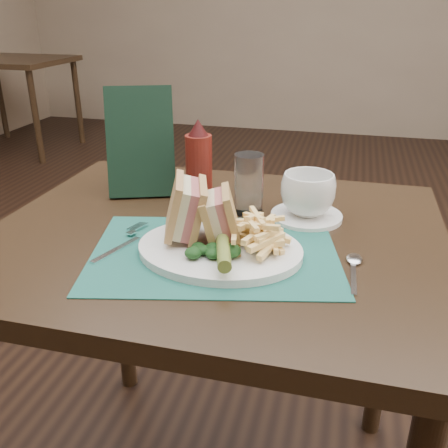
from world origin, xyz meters
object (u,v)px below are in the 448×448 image
Objects in this scene: plate at (220,249)px; sandwich_half_a at (174,208)px; table_main at (216,377)px; placemat at (215,253)px; table_bg_left at (16,105)px; saucer at (306,216)px; coffee_cup at (308,194)px; sandwich_half_b at (208,215)px; drinking_glass at (249,184)px; ketchup_bottle at (199,160)px; check_presenter at (140,142)px.

sandwich_half_a is at bearing 170.32° from plate.
placemat is at bearing -75.30° from table_main.
table_bg_left is 3.77m from saucer.
table_bg_left is 7.97× the size of coffee_cup.
placemat is at bearing -63.98° from sandwich_half_b.
drinking_glass is 0.14m from ketchup_bottle.
plate reaches higher than table_bg_left.
table_main is at bearing -57.18° from check_presenter.
drinking_glass reaches higher than table_bg_left.
saucer is at bearing 32.70° from sandwich_half_b.
sandwich_half_b is at bearing -131.52° from coffee_cup.
coffee_cup is at bearing 32.70° from sandwich_half_b.
ketchup_bottle is (-0.13, 0.05, 0.03)m from drinking_glass.
sandwich_half_a is 0.29m from coffee_cup.
table_main is 6.92× the size of drinking_glass.
plate is 1.61× the size of ketchup_bottle.
table_main is 6.00× the size of saucer.
plate is 1.19× the size of check_presenter.
table_main is 0.46m from sandwich_half_a.
plate reaches higher than placemat.
plate reaches higher than saucer.
table_main is 7.87× the size of sandwich_half_a.
check_presenter is at bearing 171.20° from coffee_cup.
table_bg_left is 3.56× the size of check_presenter.
sandwich_half_b reaches higher than placemat.
check_presenter is at bearing 133.44° from placemat.
coffee_cup is (0.13, 0.20, 0.05)m from plate.
coffee_cup reaches higher than table_bg_left.
coffee_cup is (2.66, -2.65, 0.43)m from table_bg_left.
placemat is at bearing -125.64° from saucer.
sandwich_half_a is 0.76× the size of saucer.
check_presenter is (-0.39, 0.06, 0.12)m from saucer.
coffee_cup is at bearing 21.27° from sandwich_half_a.
table_main is at bearing 80.33° from sandwich_half_b.
plate is 0.11m from sandwich_half_a.
saucer is 1.15× the size of drinking_glass.
placemat is 4.69× the size of sandwich_half_b.
placemat is 0.07m from sandwich_half_b.
sandwich_half_a reaches higher than table_main.
saucer is at bearing 21.27° from sandwich_half_a.
placemat is 3.94× the size of coffee_cup.
saucer is 0.42m from check_presenter.
coffee_cup reaches higher than table_main.
sandwich_half_a is at bearing -140.38° from saucer.
ketchup_bottle is (-0.11, 0.25, 0.09)m from placemat.
sandwich_half_b is at bearing -15.17° from sandwich_half_a.
table_main is at bearing 37.61° from sandwich_half_a.
coffee_cup is 0.41m from check_presenter.
sandwich_half_b reaches higher than plate.
plate is 0.21m from drinking_glass.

